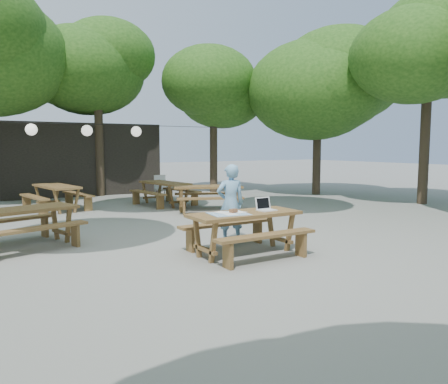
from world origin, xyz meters
The scene contains 12 objects.
ground centered at (0.00, 0.00, 0.00)m, with size 80.00×80.00×0.00m, color slate.
pavilion centered at (0.50, 10.50, 1.40)m, with size 6.00×3.00×2.80m, color black.
main_picnic_table centered at (0.60, -1.59, 0.39)m, with size 2.00×1.58×0.75m.
picnic_table_nw centered at (-2.73, 1.02, 0.39)m, with size 2.26×2.04×0.75m.
picnic_table_ne centered at (2.60, 3.31, 0.39)m, with size 2.36×2.19×0.75m.
picnic_table_far_w centered at (-1.21, 5.76, 0.39)m, with size 1.86×2.12×0.75m.
picnic_table_far_e centered at (2.05, 5.20, 0.39)m, with size 1.85×2.12×0.75m.
woman centered at (0.90, -0.64, 0.78)m, with size 0.57×0.37×1.56m, color #72A6D1.
plastic_chair centered at (2.42, 6.28, 0.26)m, with size 0.48×0.48×0.90m.
laptop centered at (1.06, -1.58, 0.81)m, with size 0.34×0.27×0.24m.
tabletop_clutter centered at (0.29, -1.58, 0.76)m, with size 0.72×0.63×0.08m.
paper_lanterns centered at (-0.19, 6.00, 2.40)m, with size 9.00×0.34×0.38m.
Camera 1 is at (-3.67, -7.91, 1.91)m, focal length 35.00 mm.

